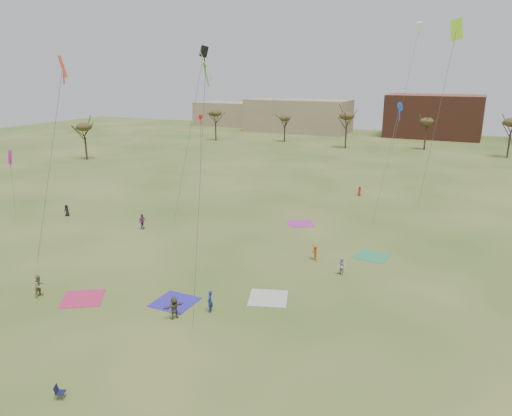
% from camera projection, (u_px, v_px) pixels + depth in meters
% --- Properties ---
extents(ground, '(260.00, 260.00, 0.00)m').
position_uv_depth(ground, '(190.00, 312.00, 37.82)').
color(ground, '#33541A').
rests_on(ground, ground).
extents(flyer_near_right, '(0.66, 0.77, 1.78)m').
position_uv_depth(flyer_near_right, '(210.00, 301.00, 37.71)').
color(flyer_near_right, navy).
rests_on(flyer_near_right, ground).
extents(spectator_fore_b, '(0.75, 0.95, 1.92)m').
position_uv_depth(spectator_fore_b, '(39.00, 286.00, 40.30)').
color(spectator_fore_b, '#8C7959').
rests_on(spectator_fore_b, ground).
extents(spectator_fore_c, '(1.30, 1.72, 1.81)m').
position_uv_depth(spectator_fore_c, '(174.00, 308.00, 36.67)').
color(spectator_fore_c, brown).
rests_on(spectator_fore_c, ground).
extents(flyer_mid_a, '(0.84, 0.65, 1.53)m').
position_uv_depth(flyer_mid_a, '(67.00, 210.00, 62.90)').
color(flyer_mid_a, black).
rests_on(flyer_mid_a, ground).
extents(flyer_mid_b, '(1.22, 1.24, 1.71)m').
position_uv_depth(flyer_mid_b, '(315.00, 252.00, 48.08)').
color(flyer_mid_b, '#BE5723').
rests_on(flyer_mid_b, ground).
extents(spectator_mid_d, '(0.48, 1.12, 1.90)m').
position_uv_depth(spectator_mid_d, '(142.00, 221.00, 57.66)').
color(spectator_mid_d, '#85398A').
rests_on(spectator_mid_d, ground).
extents(spectator_mid_e, '(1.05, 1.00, 1.70)m').
position_uv_depth(spectator_mid_e, '(341.00, 267.00, 44.53)').
color(spectator_mid_e, silver).
rests_on(spectator_mid_e, ground).
extents(flyer_far_b, '(0.81, 0.83, 1.44)m').
position_uv_depth(flyer_far_b, '(359.00, 191.00, 73.29)').
color(flyer_far_b, red).
rests_on(flyer_far_b, ground).
extents(blanket_red, '(4.55, 4.55, 0.03)m').
position_uv_depth(blanket_red, '(83.00, 299.00, 40.09)').
color(blanket_red, '#CE295A').
rests_on(blanket_red, ground).
extents(blanket_blue, '(3.27, 3.27, 0.03)m').
position_uv_depth(blanket_blue, '(175.00, 302.00, 39.47)').
color(blanket_blue, '#3329B1').
rests_on(blanket_blue, ground).
extents(blanket_cream, '(4.03, 4.03, 0.03)m').
position_uv_depth(blanket_cream, '(268.00, 298.00, 40.19)').
color(blanket_cream, beige).
rests_on(blanket_cream, ground).
extents(blanket_plum, '(4.30, 4.30, 0.03)m').
position_uv_depth(blanket_plum, '(300.00, 224.00, 59.93)').
color(blanket_plum, '#B0369A').
rests_on(blanket_plum, ground).
extents(blanket_olive, '(3.58, 3.58, 0.03)m').
position_uv_depth(blanket_olive, '(372.00, 256.00, 49.35)').
color(blanket_olive, '#34905C').
rests_on(blanket_olive, ground).
extents(camp_chair_center, '(0.72, 0.70, 0.87)m').
position_uv_depth(camp_chair_center, '(60.00, 395.00, 27.76)').
color(camp_chair_center, '#141437').
rests_on(camp_chair_center, ground).
extents(kites_aloft, '(70.34, 61.37, 25.16)m').
position_uv_depth(kites_aloft, '(351.00, 54.00, 61.68)').
color(kites_aloft, blue).
rests_on(kites_aloft, ground).
extents(tree_line, '(117.44, 49.32, 8.91)m').
position_uv_depth(tree_line, '(376.00, 125.00, 105.61)').
color(tree_line, '#3A2B1E').
rests_on(tree_line, ground).
extents(building_tan, '(32.00, 14.00, 10.00)m').
position_uv_depth(building_tan, '(298.00, 116.00, 150.70)').
color(building_tan, '#937F60').
rests_on(building_tan, ground).
extents(building_brick, '(26.00, 16.00, 12.00)m').
position_uv_depth(building_brick, '(434.00, 116.00, 138.04)').
color(building_brick, brown).
rests_on(building_brick, ground).
extents(building_tan_west, '(20.00, 12.00, 8.00)m').
position_uv_depth(building_tan_west, '(226.00, 114.00, 169.57)').
color(building_tan_west, '#937F60').
rests_on(building_tan_west, ground).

